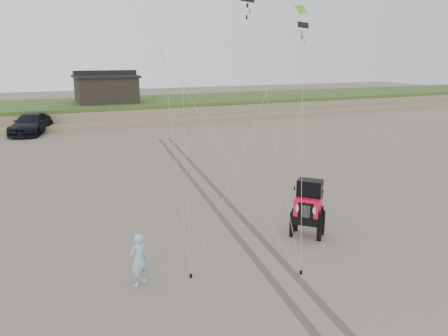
{
  "coord_description": "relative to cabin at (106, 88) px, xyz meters",
  "views": [
    {
      "loc": [
        -5.75,
        -10.84,
        6.49
      ],
      "look_at": [
        0.45,
        3.0,
        2.6
      ],
      "focal_mm": 35.0,
      "sensor_mm": 36.0,
      "label": 1
    }
  ],
  "objects": [
    {
      "name": "stake_aux",
      "position": [
        -0.62,
        -37.7,
        -3.18
      ],
      "size": [
        0.08,
        0.08,
        0.12
      ],
      "primitive_type": "cylinder",
      "color": "black",
      "rests_on": "ground"
    },
    {
      "name": "man",
      "position": [
        -5.28,
        -36.32,
        -2.44
      ],
      "size": [
        0.69,
        0.59,
        1.6
      ],
      "primitive_type": "imported",
      "rotation": [
        0.0,
        0.0,
        3.57
      ],
      "color": "#89BCD4",
      "rests_on": "ground"
    },
    {
      "name": "tire_tracks",
      "position": [
        0.0,
        -29.0,
        -3.23
      ],
      "size": [
        5.22,
        29.74,
        0.01
      ],
      "color": "#4C443D",
      "rests_on": "ground"
    },
    {
      "name": "truck_c",
      "position": [
        -7.66,
        -7.07,
        -2.37
      ],
      "size": [
        4.26,
        6.47,
        1.74
      ],
      "primitive_type": "imported",
      "rotation": [
        0.0,
        0.0,
        -0.33
      ],
      "color": "black",
      "rests_on": "ground"
    },
    {
      "name": "cabin",
      "position": [
        0.0,
        0.0,
        0.0
      ],
      "size": [
        6.4,
        5.4,
        3.35
      ],
      "color": "black",
      "rests_on": "dune_ridge"
    },
    {
      "name": "stake_main",
      "position": [
        -3.77,
        -36.52,
        -3.18
      ],
      "size": [
        0.08,
        0.08,
        0.12
      ],
      "primitive_type": "cylinder",
      "color": "black",
      "rests_on": "ground"
    },
    {
      "name": "dune_ridge",
      "position": [
        -2.0,
        0.5,
        -2.42
      ],
      "size": [
        160.0,
        14.25,
        1.73
      ],
      "color": "#7A6B54",
      "rests_on": "ground"
    },
    {
      "name": "jeep",
      "position": [
        1.24,
        -35.32,
        -2.39
      ],
      "size": [
        4.67,
        4.58,
        1.7
      ],
      "primitive_type": null,
      "rotation": [
        0.0,
        0.0,
        -0.81
      ],
      "color": "red",
      "rests_on": "ground"
    },
    {
      "name": "ground",
      "position": [
        -2.0,
        -37.0,
        -3.24
      ],
      "size": [
        160.0,
        160.0,
        0.0
      ],
      "primitive_type": "plane",
      "color": "#6B6054",
      "rests_on": "ground"
    }
  ]
}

